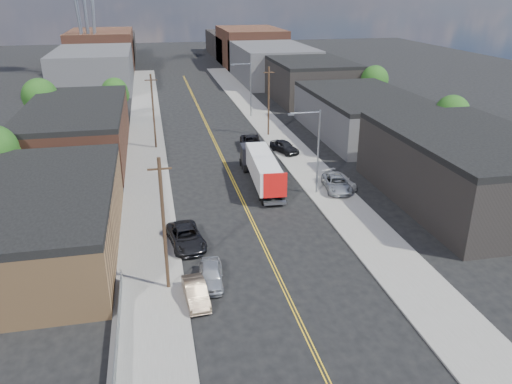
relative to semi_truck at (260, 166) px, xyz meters
name	(u,v)px	position (x,y,z in m)	size (l,w,h in m)	color
ground	(204,119)	(-2.84, 30.79, -2.05)	(260.00, 260.00, 0.00)	black
centerline	(216,145)	(-2.84, 15.79, -2.05)	(0.32, 120.00, 0.01)	gold
sidewalk_left	(146,148)	(-12.34, 15.79, -1.98)	(5.00, 140.00, 0.15)	slate
sidewalk_right	(282,140)	(6.66, 15.79, -1.98)	(5.00, 140.00, 0.15)	slate
warehouse_tan	(40,219)	(-20.84, -11.21, 0.75)	(12.00, 22.00, 5.60)	brown
warehouse_brown	(77,131)	(-20.84, 14.79, 1.25)	(12.00, 26.00, 6.60)	#512C20
industrial_right_a	(467,168)	(19.14, -9.21, 1.50)	(14.00, 22.00, 7.10)	black
industrial_right_b	(363,114)	(19.16, 16.79, 1.00)	(14.00, 24.00, 6.10)	#3E3E40
industrial_right_c	(309,79)	(19.16, 42.79, 1.75)	(14.00, 22.00, 7.60)	black
skyline_left_a	(94,68)	(-22.84, 65.79, 1.95)	(16.00, 30.00, 8.00)	#3E3E40
skyline_right_a	(271,63)	(17.16, 65.79, 1.95)	(16.00, 30.00, 8.00)	#3E3E40
skyline_left_b	(102,50)	(-22.84, 90.79, 2.95)	(16.00, 26.00, 10.00)	#512C20
skyline_right_b	(250,47)	(17.16, 90.79, 2.95)	(16.00, 26.00, 10.00)	#512C20
skyline_left_c	(108,48)	(-22.84, 110.79, 1.45)	(16.00, 40.00, 7.00)	black
skyline_right_c	(238,45)	(17.16, 110.79, 1.45)	(16.00, 40.00, 7.00)	black
streetlight_near	(315,146)	(4.75, -4.21, 3.27)	(3.39, 0.25, 9.00)	gray
streetlight_far	(248,85)	(4.75, 30.79, 3.27)	(3.39, 0.25, 9.00)	gray
utility_pole_left_near	(164,225)	(-11.04, -19.21, 3.09)	(1.60, 0.26, 10.00)	black
utility_pole_left_far	(153,111)	(-11.04, 15.79, 3.09)	(1.60, 0.26, 10.00)	black
utility_pole_right	(269,101)	(5.36, 18.79, 3.09)	(1.60, 0.26, 10.00)	black
chainlink_fence	(117,345)	(-14.34, -25.71, -1.40)	(0.05, 16.00, 1.22)	slate
tree_left_mid	(41,98)	(-26.78, 25.79, 3.43)	(5.10, 5.04, 8.37)	black
tree_left_far	(115,93)	(-16.78, 32.79, 2.51)	(4.35, 4.20, 6.97)	black
tree_right_near	(452,115)	(27.22, 6.79, 2.82)	(4.60, 4.48, 7.44)	black
tree_right_far	(375,81)	(27.22, 30.79, 3.12)	(4.85, 4.76, 7.91)	black
semi_truck	(260,166)	(0.00, 0.00, 0.00)	(2.98, 13.92, 3.61)	silver
car_left_a	(211,275)	(-7.94, -19.21, -1.31)	(1.76, 4.39, 1.49)	#BBBEC1
car_left_b	(196,293)	(-9.24, -21.21, -1.37)	(1.46, 4.17, 1.38)	#79654F
car_left_c	(186,237)	(-9.24, -12.90, -1.26)	(2.62, 5.68, 1.58)	black
car_right_lot_a	(337,183)	(7.50, -3.99, -1.15)	(2.50, 5.43, 1.51)	#ABAFB1
car_right_lot_b	(339,180)	(8.16, -3.04, -1.23)	(1.90, 4.67, 1.35)	#B3B3B3
car_right_lot_c	(284,147)	(5.43, 9.94, -1.10)	(1.89, 4.70, 1.60)	black
car_ahead_truck	(251,142)	(1.66, 13.29, -1.25)	(2.67, 5.79, 1.61)	black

